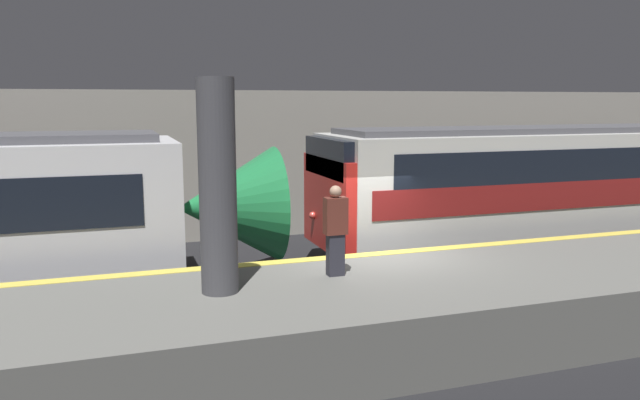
% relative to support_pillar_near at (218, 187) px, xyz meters
% --- Properties ---
extents(ground_plane, '(120.00, 120.00, 0.00)m').
position_rel_support_pillar_near_xyz_m(ground_plane, '(3.37, 1.61, -2.78)').
color(ground_plane, black).
extents(platform, '(40.00, 3.71, 1.13)m').
position_rel_support_pillar_near_xyz_m(platform, '(3.37, -0.24, -2.23)').
color(platform, slate).
rests_on(platform, ground).
extents(station_rear_barrier, '(50.00, 0.15, 4.40)m').
position_rel_support_pillar_near_xyz_m(station_rear_barrier, '(3.37, 8.71, -0.58)').
color(station_rear_barrier, '#9E998E').
rests_on(station_rear_barrier, ground).
extents(support_pillar_near, '(0.58, 0.58, 3.33)m').
position_rel_support_pillar_near_xyz_m(support_pillar_near, '(0.00, 0.00, 0.00)').
color(support_pillar_near, '#47474C').
rests_on(support_pillar_near, platform).
extents(train_boxy, '(16.94, 3.07, 3.43)m').
position_rel_support_pillar_near_xyz_m(train_boxy, '(11.55, 4.09, -1.03)').
color(train_boxy, black).
rests_on(train_boxy, ground).
extents(person_waiting, '(0.38, 0.24, 1.56)m').
position_rel_support_pillar_near_xyz_m(person_waiting, '(2.04, 0.31, -0.85)').
color(person_waiting, '#2D2D38').
rests_on(person_waiting, platform).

